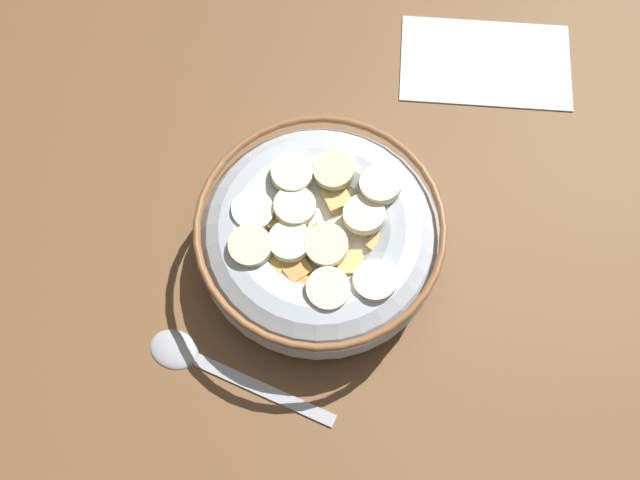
{
  "coord_description": "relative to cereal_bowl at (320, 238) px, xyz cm",
  "views": [
    {
      "loc": [
        4.64,
        -20.0,
        55.31
      ],
      "look_at": [
        0.0,
        0.0,
        3.0
      ],
      "focal_mm": 39.31,
      "sensor_mm": 36.0,
      "label": 1
    }
  ],
  "objects": [
    {
      "name": "folded_napkin",
      "position": [
        10.88,
        22.17,
        -3.34
      ],
      "size": [
        17.17,
        11.83,
        0.3
      ],
      "primitive_type": "cube",
      "rotation": [
        0.0,
        0.0,
        0.15
      ],
      "color": "silver",
      "rests_on": "ground_plane"
    },
    {
      "name": "spoon",
      "position": [
        -7.17,
        -11.11,
        -3.15
      ],
      "size": [
        16.11,
        5.02,
        0.8
      ],
      "color": "#A5A5AD",
      "rests_on": "ground_plane"
    },
    {
      "name": "ground_plane",
      "position": [
        0.01,
        0.01,
        -4.49
      ],
      "size": [
        134.93,
        134.93,
        2.0
      ],
      "primitive_type": "cube",
      "color": "brown"
    },
    {
      "name": "cereal_bowl",
      "position": [
        0.0,
        0.0,
        0.0
      ],
      "size": [
        19.48,
        19.48,
        7.19
      ],
      "color": "#B2BCC6",
      "rests_on": "ground_plane"
    }
  ]
}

